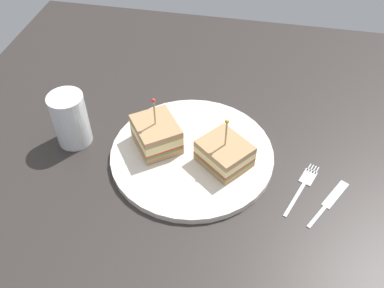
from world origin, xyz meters
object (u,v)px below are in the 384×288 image
Objects in this scene: sandwich_half_front at (156,134)px; knife at (330,201)px; sandwich_half_back at (224,154)px; plate at (192,154)px; fork at (304,183)px; drink_glass at (71,122)px.

knife is at bearing -11.11° from sandwich_half_front.
sandwich_half_front is at bearing 171.21° from sandwich_half_back.
sandwich_half_front reaches higher than sandwich_half_back.
sandwich_half_front reaches higher than knife.
plate is 25.28cm from knife.
sandwich_half_front is at bearing 173.32° from fork.
fork is at bearing -4.78° from sandwich_half_back.
drink_glass reaches higher than fork.
drink_glass is (-28.82, 1.31, 1.22)cm from sandwich_half_back.
plate is 2.36× the size of fork.
sandwich_half_front reaches higher than drink_glass.
drink_glass is 0.93× the size of knife.
fork is at bearing -6.68° from sandwich_half_front.
sandwich_half_back is 14.77cm from fork.
sandwich_half_back reaches higher than drink_glass.
drink_glass is at bearing 173.39° from knife.
sandwich_half_back is 0.98× the size of knife.
drink_glass is (-16.05, -0.66, 0.83)cm from sandwich_half_front.
sandwich_half_back is 0.87× the size of fork.
knife is at bearing -12.86° from plate.
sandwich_half_back is 19.34cm from knife.
sandwich_half_front is 32.16cm from knife.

